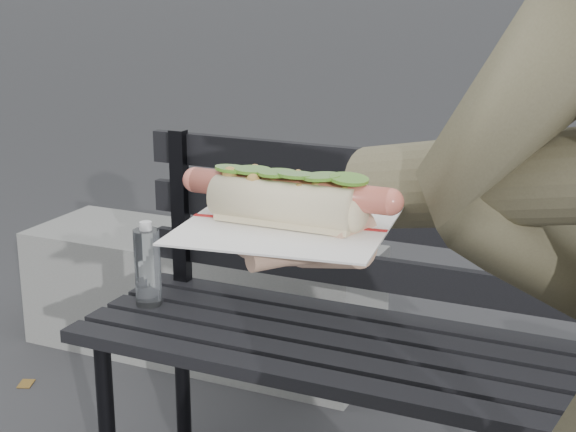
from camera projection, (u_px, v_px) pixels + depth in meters
name	position (u px, v px, depth m)	size (l,w,h in m)	color
park_bench	(408.00, 321.00, 1.95)	(1.50, 0.44, 0.88)	black
concrete_block	(201.00, 296.00, 2.98)	(1.20, 0.40, 0.40)	slate
held_hotdog	(512.00, 187.00, 0.80)	(0.63, 0.31, 0.20)	brown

